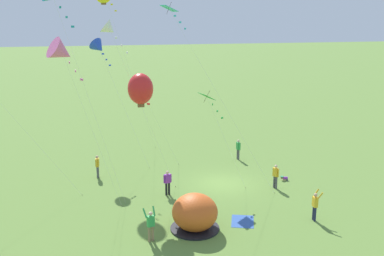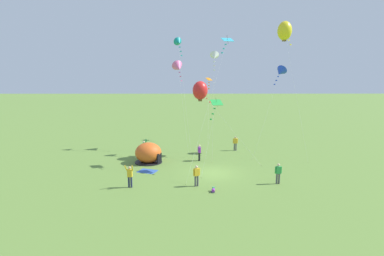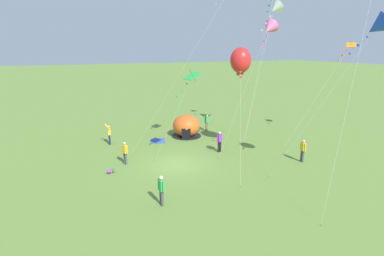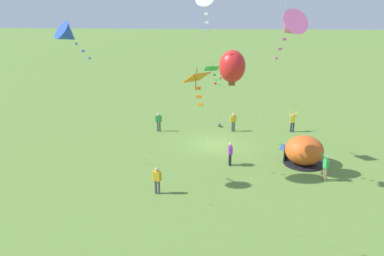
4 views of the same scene
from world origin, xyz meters
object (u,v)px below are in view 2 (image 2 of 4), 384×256
(toddler_crawling, at_px, (213,190))
(person_with_toddler, at_px, (199,152))
(person_near_tent, at_px, (278,173))
(kite_green, at_px, (216,105))
(person_flying_kite, at_px, (130,175))
(person_far_back, at_px, (197,175))
(kite_blue, at_px, (280,72))
(kite_cyan, at_px, (226,43))
(kite_red, at_px, (200,91))
(kite_white, at_px, (214,57))
(kite_pink, at_px, (178,67))
(kite_yellow, at_px, (285,31))
(popup_tent, at_px, (148,153))
(person_strolling, at_px, (235,143))
(person_arms_raised, at_px, (144,147))
(kite_orange, at_px, (209,82))
(kite_teal, at_px, (179,42))

(toddler_crawling, distance_m, person_with_toddler, 8.93)
(person_near_tent, distance_m, kite_green, 8.14)
(person_flying_kite, bearing_deg, person_far_back, 2.64)
(person_far_back, bearing_deg, kite_green, 67.12)
(kite_green, bearing_deg, person_far_back, -112.88)
(person_far_back, xyz_separation_m, kite_blue, (9.77, 11.50, 8.35))
(person_with_toddler, xyz_separation_m, kite_cyan, (2.55, -0.90, 11.02))
(person_near_tent, bearing_deg, kite_red, 125.10)
(person_flying_kite, bearing_deg, person_with_toddler, 53.77)
(kite_cyan, bearing_deg, kite_white, 100.80)
(kite_pink, xyz_separation_m, kite_yellow, (11.79, -2.78, 3.83))
(popup_tent, distance_m, person_with_toddler, 5.30)
(person_near_tent, distance_m, person_flying_kite, 12.03)
(popup_tent, distance_m, person_near_tent, 13.20)
(person_strolling, distance_m, kite_yellow, 13.75)
(kite_blue, distance_m, kite_pink, 11.92)
(kite_pink, bearing_deg, person_far_back, -82.05)
(kite_green, distance_m, kite_red, 5.12)
(person_flying_kite, bearing_deg, person_arms_raised, 92.05)
(kite_white, xyz_separation_m, kite_orange, (-0.08, 8.11, -2.84))
(kite_orange, bearing_deg, kite_yellow, -46.19)
(person_strolling, bearing_deg, person_near_tent, -81.31)
(person_arms_raised, relative_size, kite_yellow, 0.13)
(person_near_tent, relative_size, person_far_back, 1.00)
(person_flying_kite, height_order, kite_pink, kite_pink)
(kite_white, bearing_deg, person_arms_raised, -170.16)
(kite_green, relative_size, kite_blue, 0.68)
(kite_white, bearing_deg, kite_blue, 4.29)
(kite_cyan, bearing_deg, kite_red, 133.82)
(kite_blue, relative_size, kite_red, 1.21)
(person_arms_raised, bearing_deg, kite_pink, 48.20)
(kite_green, relative_size, kite_white, 0.59)
(toddler_crawling, relative_size, person_arms_raised, 0.29)
(person_strolling, xyz_separation_m, kite_green, (-3.07, -7.74, 5.24))
(kite_blue, height_order, kite_cyan, kite_cyan)
(person_near_tent, height_order, person_flying_kite, person_flying_kite)
(kite_pink, height_order, kite_teal, kite_teal)
(kite_white, relative_size, kite_teal, 0.86)
(person_strolling, bearing_deg, person_far_back, -112.09)
(person_with_toddler, xyz_separation_m, person_strolling, (4.47, 4.54, 0.00))
(kite_green, bearing_deg, kite_red, 104.93)
(popup_tent, distance_m, kite_orange, 15.67)
(kite_blue, relative_size, kite_pink, 0.94)
(kite_cyan, xyz_separation_m, kite_white, (-0.81, 4.23, -1.00))
(kite_pink, relative_size, kite_cyan, 0.85)
(person_flying_kite, relative_size, kite_cyan, 0.15)
(person_with_toddler, height_order, kite_green, kite_green)
(toddler_crawling, height_order, kite_cyan, kite_cyan)
(person_strolling, bearing_deg, person_flying_kite, -129.53)
(toddler_crawling, height_order, kite_teal, kite_teal)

